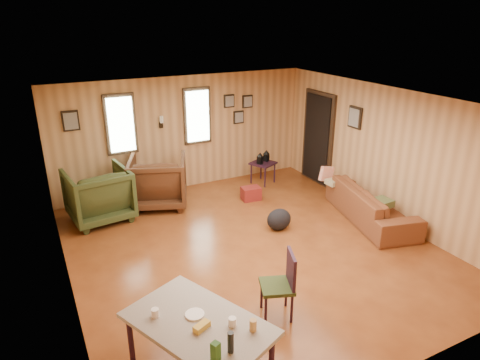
% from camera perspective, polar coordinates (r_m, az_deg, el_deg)
% --- Properties ---
extents(room, '(5.54, 6.04, 2.44)m').
position_cam_1_polar(room, '(6.84, 1.74, 1.10)').
color(room, brown).
rests_on(room, ground).
extents(sofa, '(1.12, 2.22, 0.83)m').
position_cam_1_polar(sofa, '(8.16, 17.16, -2.40)').
color(sofa, brown).
rests_on(sofa, ground).
extents(recliner_brown, '(1.35, 1.32, 1.10)m').
position_cam_1_polar(recliner_brown, '(8.51, -10.87, 0.14)').
color(recliner_brown, '#472815').
rests_on(recliner_brown, ground).
extents(recliner_green, '(1.16, 1.11, 1.08)m').
position_cam_1_polar(recliner_green, '(8.18, -18.36, -1.55)').
color(recliner_green, '#313C1B').
rests_on(recliner_green, ground).
extents(end_table, '(0.58, 0.54, 0.64)m').
position_cam_1_polar(end_table, '(8.94, -14.73, -0.43)').
color(end_table, '#2D1425').
rests_on(end_table, ground).
extents(side_table, '(0.62, 0.62, 0.75)m').
position_cam_1_polar(side_table, '(9.48, 3.10, 2.49)').
color(side_table, '#2D1425').
rests_on(side_table, ground).
extents(cooler, '(0.40, 0.31, 0.27)m').
position_cam_1_polar(cooler, '(8.74, 1.47, -1.81)').
color(cooler, maroon).
rests_on(cooler, ground).
extents(backpack, '(0.51, 0.42, 0.39)m').
position_cam_1_polar(backpack, '(7.57, 5.22, -5.26)').
color(backpack, black).
rests_on(backpack, ground).
extents(sofa_pillows, '(0.44, 1.64, 0.34)m').
position_cam_1_polar(sofa_pillows, '(8.27, 14.93, -1.24)').
color(sofa_pillows, '#535E34').
rests_on(sofa_pillows, sofa).
extents(dining_table, '(1.38, 1.69, 0.96)m').
position_cam_1_polar(dining_table, '(4.48, -5.45, -19.04)').
color(dining_table, gray).
rests_on(dining_table, ground).
extents(dining_chair, '(0.51, 0.51, 0.88)m').
position_cam_1_polar(dining_chair, '(5.43, 5.68, -13.30)').
color(dining_chair, '#313C1B').
rests_on(dining_chair, ground).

